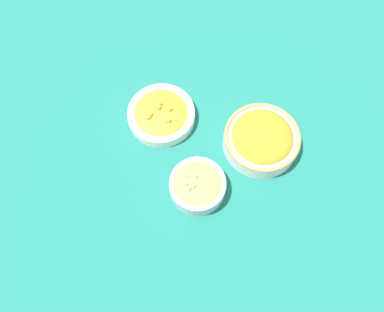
# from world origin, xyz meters

# --- Properties ---
(ground_plane) EXTENTS (3.00, 3.00, 0.00)m
(ground_plane) POSITION_xyz_m (0.00, 0.00, 0.00)
(ground_plane) COLOR #196056
(bowl_lettuce) EXTENTS (0.15, 0.15, 0.07)m
(bowl_lettuce) POSITION_xyz_m (-0.03, 0.08, 0.03)
(bowl_lettuce) COLOR #B2C1CC
(bowl_lettuce) RESTS_ON ground_plane
(bowl_squash) EXTENTS (0.19, 0.19, 0.06)m
(bowl_squash) POSITION_xyz_m (0.11, -0.12, 0.02)
(bowl_squash) COLOR silver
(bowl_squash) RESTS_ON ground_plane
(bowl_carrots) EXTENTS (0.21, 0.21, 0.07)m
(bowl_carrots) POSITION_xyz_m (-0.18, -0.08, 0.04)
(bowl_carrots) COLOR silver
(bowl_carrots) RESTS_ON ground_plane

